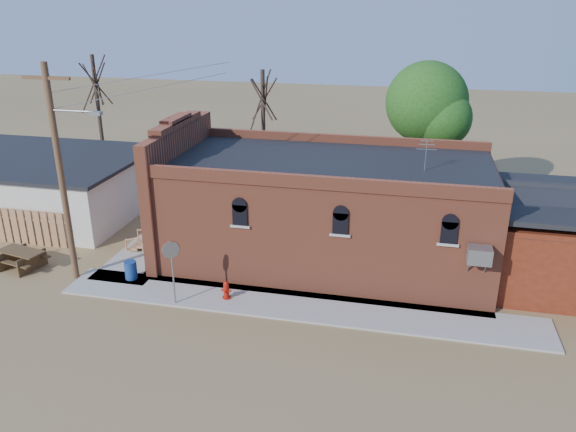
% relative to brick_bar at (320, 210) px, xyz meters
% --- Properties ---
extents(ground, '(120.00, 120.00, 0.00)m').
position_rel_brick_bar_xyz_m(ground, '(-1.64, -5.49, -2.34)').
color(ground, olive).
rests_on(ground, ground).
extents(sidewalk_south, '(19.00, 2.20, 0.08)m').
position_rel_brick_bar_xyz_m(sidewalk_south, '(-0.14, -4.59, -2.30)').
color(sidewalk_south, '#9E9991').
rests_on(sidewalk_south, ground).
extents(sidewalk_west, '(2.60, 10.00, 0.08)m').
position_rel_brick_bar_xyz_m(sidewalk_west, '(-7.94, 0.51, -2.30)').
color(sidewalk_west, '#9E9991').
rests_on(sidewalk_west, ground).
extents(brick_bar, '(16.40, 7.97, 6.30)m').
position_rel_brick_bar_xyz_m(brick_bar, '(0.00, 0.00, 0.00)').
color(brick_bar, '#A24C31').
rests_on(brick_bar, ground).
extents(red_shed, '(5.40, 6.40, 4.30)m').
position_rel_brick_bar_xyz_m(red_shed, '(9.86, 0.01, -0.07)').
color(red_shed, '#5A1F0F').
rests_on(red_shed, ground).
extents(wood_fence, '(5.20, 0.10, 1.80)m').
position_rel_brick_bar_xyz_m(wood_fence, '(-14.44, -1.69, -1.44)').
color(wood_fence, '#AA7C4D').
rests_on(wood_fence, ground).
extents(utility_pole, '(3.12, 0.26, 9.00)m').
position_rel_brick_bar_xyz_m(utility_pole, '(-9.79, -4.29, 2.43)').
color(utility_pole, '#553522').
rests_on(utility_pole, ground).
extents(tree_bare_near, '(2.80, 2.80, 7.65)m').
position_rel_brick_bar_xyz_m(tree_bare_near, '(-4.64, 7.51, 3.62)').
color(tree_bare_near, '#3F2F24').
rests_on(tree_bare_near, ground).
extents(tree_bare_far, '(2.80, 2.80, 8.16)m').
position_rel_brick_bar_xyz_m(tree_bare_far, '(-15.64, 8.51, 4.02)').
color(tree_bare_far, '#3F2F24').
rests_on(tree_bare_far, ground).
extents(tree_leafy, '(4.40, 4.40, 8.15)m').
position_rel_brick_bar_xyz_m(tree_leafy, '(4.36, 8.01, 3.59)').
color(tree_leafy, '#3F2F24').
rests_on(tree_leafy, ground).
extents(fire_hydrant, '(0.42, 0.39, 0.74)m').
position_rel_brick_bar_xyz_m(fire_hydrant, '(-2.93, -4.70, -1.89)').
color(fire_hydrant, '#9F1409').
rests_on(fire_hydrant, sidewalk_south).
extents(stop_sign, '(0.57, 0.54, 2.64)m').
position_rel_brick_bar_xyz_m(stop_sign, '(-4.77, -5.49, -0.23)').
color(stop_sign, gray).
rests_on(stop_sign, sidewalk_south).
extents(trash_barrel, '(0.63, 0.63, 0.79)m').
position_rel_brick_bar_xyz_m(trash_barrel, '(-7.41, -3.99, -1.87)').
color(trash_barrel, navy).
rests_on(trash_barrel, sidewalk_west).
extents(picnic_table, '(2.30, 1.91, 0.84)m').
position_rel_brick_bar_xyz_m(picnic_table, '(-12.64, -4.00, -1.79)').
color(picnic_table, '#4F371F').
rests_on(picnic_table, ground).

